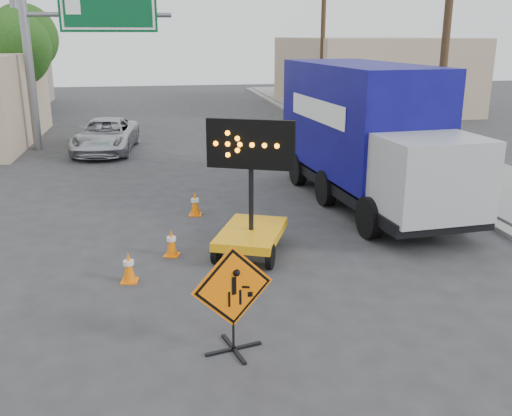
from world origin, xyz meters
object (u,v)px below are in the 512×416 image
object	(u,v)px
box_truck	(367,142)
arrow_board	(251,225)
construction_sign	(233,297)
pickup_truck	(105,136)

from	to	relation	value
box_truck	arrow_board	bearing A→B (deg)	-143.42
construction_sign	pickup_truck	world-z (taller)	construction_sign
construction_sign	arrow_board	size ratio (longest dim) A/B	0.57
construction_sign	arrow_board	bearing A→B (deg)	63.05
construction_sign	pickup_truck	size ratio (longest dim) A/B	0.35
arrow_board	box_truck	bearing A→B (deg)	64.17
arrow_board	pickup_truck	distance (m)	13.39
arrow_board	construction_sign	bearing A→B (deg)	-80.62
arrow_board	pickup_truck	xyz separation A→B (m)	(-4.13, 12.74, 0.01)
arrow_board	box_truck	size ratio (longest dim) A/B	0.36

